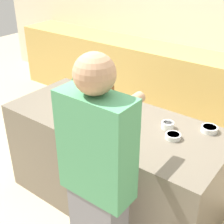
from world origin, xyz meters
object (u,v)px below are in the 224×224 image
candy_bowl_behind_tray (173,136)px  decorative_tree (74,92)px  gingerbread_house (107,108)px  baking_tray (107,121)px  candy_bowl_near_tray_left (209,129)px  candy_bowl_front_corner (92,88)px  candy_bowl_near_tray_right (66,94)px  person (98,184)px  candy_bowl_far_left (168,125)px  cookbook (105,98)px

candy_bowl_behind_tray → decorative_tree: bearing=-175.8°
gingerbread_house → baking_tray: bearing=-154.7°
baking_tray → decorative_tree: 0.41m
candy_bowl_behind_tray → candy_bowl_near_tray_left: (0.17, 0.26, 0.00)m
candy_bowl_front_corner → candy_bowl_near_tray_right: (-0.11, -0.25, -0.01)m
candy_bowl_near_tray_left → baking_tray: bearing=-154.1°
baking_tray → candy_bowl_front_corner: size_ratio=3.45×
candy_bowl_behind_tray → candy_bowl_near_tray_right: 1.15m
candy_bowl_near_tray_left → person: person is taller
baking_tray → candy_bowl_near_tray_left: bearing=25.9°
baking_tray → person: (0.41, -0.61, -0.02)m
baking_tray → gingerbread_house: (0.00, 0.00, 0.12)m
decorative_tree → candy_bowl_far_left: bearing=11.8°
gingerbread_house → candy_bowl_behind_tray: gingerbread_house is taller
candy_bowl_front_corner → person: bearing=-48.2°
cookbook → baking_tray: bearing=-50.5°
baking_tray → person: person is taller
decorative_tree → cookbook: (0.11, 0.30, -0.14)m
baking_tray → person: size_ratio=0.22×
candy_bowl_near_tray_right → candy_bowl_front_corner: bearing=65.1°
candy_bowl_far_left → person: (-0.03, -0.81, -0.04)m
candy_bowl_far_left → candy_bowl_front_corner: bearing=168.1°
baking_tray → decorative_tree: size_ratio=1.25×
baking_tray → candy_bowl_near_tray_left: (0.72, 0.35, 0.02)m
gingerbread_house → candy_bowl_near_tray_right: size_ratio=2.91×
baking_tray → candy_bowl_far_left: (0.45, 0.20, 0.03)m
candy_bowl_behind_tray → person: (-0.13, -0.71, -0.03)m
candy_bowl_front_corner → candy_bowl_behind_tray: bearing=-16.3°
cookbook → person: (0.68, -0.94, -0.02)m
baking_tray → decorative_tree: (-0.38, 0.03, 0.15)m
candy_bowl_near_tray_left → gingerbread_house: bearing=-154.1°
candy_bowl_behind_tray → candy_bowl_near_tray_right: size_ratio=1.05×
decorative_tree → candy_bowl_near_tray_right: 0.29m
candy_bowl_behind_tray → person: bearing=-100.8°
candy_bowl_front_corner → candy_bowl_far_left: size_ratio=1.13×
candy_bowl_front_corner → candy_bowl_near_tray_right: 0.27m
gingerbread_house → candy_bowl_near_tray_left: size_ratio=2.49×
candy_bowl_near_tray_right → candy_bowl_far_left: (1.05, 0.05, 0.01)m
candy_bowl_near_tray_left → cookbook: bearing=-178.7°
candy_bowl_front_corner → candy_bowl_near_tray_left: candy_bowl_front_corner is taller
gingerbread_house → candy_bowl_front_corner: gingerbread_house is taller
candy_bowl_near_tray_right → candy_bowl_far_left: bearing=2.6°
candy_bowl_near_tray_left → candy_bowl_far_left: (-0.28, -0.15, 0.01)m
candy_bowl_behind_tray → cookbook: (-0.82, 0.23, -0.01)m
candy_bowl_front_corner → candy_bowl_near_tray_left: size_ratio=0.86×
candy_bowl_behind_tray → person: person is taller
candy_bowl_front_corner → candy_bowl_far_left: 0.96m
baking_tray → candy_bowl_behind_tray: 0.56m
cookbook → person: person is taller
decorative_tree → candy_bowl_near_tray_right: size_ratio=2.79×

